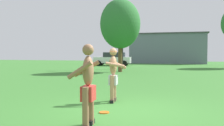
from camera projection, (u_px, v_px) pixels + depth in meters
ground_plane at (129, 111)px, 6.58m from camera, size 80.00×80.00×0.00m
player_with_cap at (113, 72)px, 7.79m from camera, size 0.60×0.71×1.68m
player_in_red at (88, 83)px, 5.14m from camera, size 0.58×0.67×1.71m
frisbee at (104, 112)px, 6.38m from camera, size 0.26×0.26×0.03m
car_white_near_post at (113, 59)px, 29.88m from camera, size 4.44×2.33×1.58m
lamp_post at (123, 29)px, 23.65m from camera, size 0.60×0.24×6.21m
outbuilding_behind_lot at (168, 48)px, 37.07m from camera, size 10.93×5.65×4.32m
tree_behind_players at (120, 24)px, 19.94m from camera, size 3.19×3.19×5.79m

